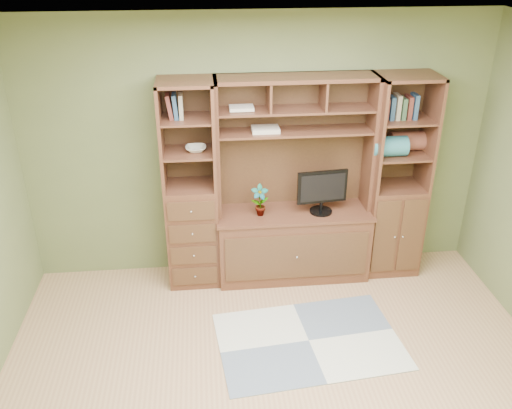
{
  "coord_description": "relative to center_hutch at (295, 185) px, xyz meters",
  "views": [
    {
      "loc": [
        -0.52,
        -2.94,
        3.19
      ],
      "look_at": [
        -0.1,
        1.2,
        1.1
      ],
      "focal_mm": 38.0,
      "sensor_mm": 36.0,
      "label": 1
    }
  ],
  "objects": [
    {
      "name": "room",
      "position": [
        -0.33,
        -1.73,
        0.28
      ],
      "size": [
        4.6,
        4.1,
        2.64
      ],
      "color": "tan",
      "rests_on": "ground"
    },
    {
      "name": "center_hutch",
      "position": [
        0.0,
        0.0,
        0.0
      ],
      "size": [
        1.54,
        0.53,
        2.05
      ],
      "primitive_type": "cube",
      "color": "#522D1C",
      "rests_on": "ground"
    },
    {
      "name": "left_tower",
      "position": [
        -1.0,
        0.04,
        0.0
      ],
      "size": [
        0.5,
        0.45,
        2.05
      ],
      "primitive_type": "cube",
      "color": "#522D1C",
      "rests_on": "ground"
    },
    {
      "name": "right_tower",
      "position": [
        1.02,
        0.04,
        0.0
      ],
      "size": [
        0.55,
        0.45,
        2.05
      ],
      "primitive_type": "cube",
      "color": "#522D1C",
      "rests_on": "ground"
    },
    {
      "name": "rug",
      "position": [
        -0.02,
        -1.05,
        -1.02
      ],
      "size": [
        1.66,
        1.19,
        0.01
      ],
      "primitive_type": "cube",
      "rotation": [
        0.0,
        0.0,
        0.1
      ],
      "color": "#9CA1A2",
      "rests_on": "ground"
    },
    {
      "name": "monitor",
      "position": [
        0.26,
        -0.03,
        0.01
      ],
      "size": [
        0.51,
        0.27,
        0.6
      ],
      "primitive_type": "cube",
      "rotation": [
        0.0,
        0.0,
        0.11
      ],
      "color": "black",
      "rests_on": "center_hutch"
    },
    {
      "name": "orchid",
      "position": [
        -0.34,
        -0.03,
        -0.14
      ],
      "size": [
        0.17,
        0.11,
        0.32
      ],
      "primitive_type": "imported",
      "color": "#AD433A",
      "rests_on": "center_hutch"
    },
    {
      "name": "magazines",
      "position": [
        -0.28,
        0.09,
        0.54
      ],
      "size": [
        0.25,
        0.19,
        0.04
      ],
      "primitive_type": "cube",
      "color": "beige",
      "rests_on": "center_hutch"
    },
    {
      "name": "bowl",
      "position": [
        -0.93,
        0.04,
        0.39
      ],
      "size": [
        0.19,
        0.19,
        0.05
      ],
      "primitive_type": "imported",
      "color": "silver",
      "rests_on": "left_tower"
    },
    {
      "name": "blanket_teal",
      "position": [
        0.89,
        -0.01,
        0.36
      ],
      "size": [
        0.33,
        0.19,
        0.19
      ],
      "primitive_type": "cube",
      "color": "#2D6F78",
      "rests_on": "right_tower"
    },
    {
      "name": "blanket_red",
      "position": [
        1.11,
        0.12,
        0.36
      ],
      "size": [
        0.33,
        0.19,
        0.19
      ],
      "primitive_type": "cube",
      "color": "brown",
      "rests_on": "right_tower"
    }
  ]
}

